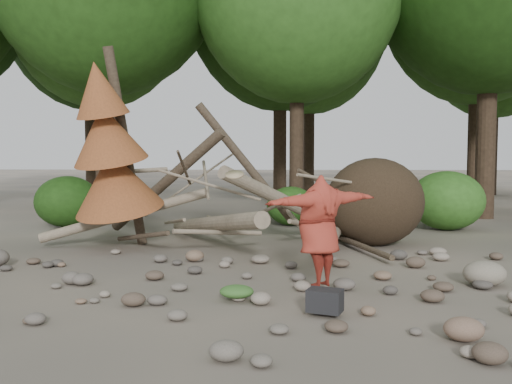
{
  "coord_description": "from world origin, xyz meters",
  "views": [
    {
      "loc": [
        0.41,
        -8.55,
        2.1
      ],
      "look_at": [
        0.03,
        1.5,
        1.4
      ],
      "focal_mm": 40.0,
      "sensor_mm": 36.0,
      "label": 1
    }
  ],
  "objects": [
    {
      "name": "bush_left",
      "position": [
        -5.5,
        7.2,
        0.72
      ],
      "size": [
        1.8,
        1.8,
        1.44
      ],
      "primitive_type": "ellipsoid",
      "color": "#1F4713",
      "rests_on": "ground"
    },
    {
      "name": "boulder_front_right",
      "position": [
        2.5,
        -2.24,
        0.13
      ],
      "size": [
        0.45,
        0.4,
        0.27
      ],
      "primitive_type": "ellipsoid",
      "color": "#7C604D",
      "rests_on": "ground"
    },
    {
      "name": "dead_conifer",
      "position": [
        -3.12,
        3.37,
        2.11
      ],
      "size": [
        2.06,
        2.16,
        4.35
      ],
      "color": "#4C3F30",
      "rests_on": "ground"
    },
    {
      "name": "boulder_mid_right",
      "position": [
        3.68,
        0.43,
        0.2
      ],
      "size": [
        0.66,
        0.6,
        0.4
      ],
      "primitive_type": "ellipsoid",
      "color": "gray",
      "rests_on": "ground"
    },
    {
      "name": "deadfall_pile",
      "position": [
        2.02,
        4.24,
        0.95
      ],
      "size": [
        8.55,
        5.24,
        3.3
      ],
      "color": "#332619",
      "rests_on": "ground"
    },
    {
      "name": "frisbee_thrower",
      "position": [
        1.04,
        -0.01,
        0.92
      ],
      "size": [
        2.47,
        1.68,
        1.76
      ],
      "color": "#9B3023",
      "rests_on": "ground"
    },
    {
      "name": "cloth_green",
      "position": [
        -0.16,
        -0.65,
        0.09
      ],
      "size": [
        0.49,
        0.4,
        0.18
      ],
      "primitive_type": "ellipsoid",
      "color": "#346127",
      "rests_on": "ground"
    },
    {
      "name": "bush_right",
      "position": [
        5.0,
        7.0,
        0.8
      ],
      "size": [
        2.0,
        2.0,
        1.6
      ],
      "primitive_type": "ellipsoid",
      "color": "#346B21",
      "rests_on": "ground"
    },
    {
      "name": "cloth_orange",
      "position": [
        1.04,
        -1.11,
        0.06
      ],
      "size": [
        0.32,
        0.26,
        0.12
      ],
      "primitive_type": "ellipsoid",
      "color": "#C07D21",
      "rests_on": "ground"
    },
    {
      "name": "backpack",
      "position": [
        1.02,
        -1.34,
        0.15
      ],
      "size": [
        0.51,
        0.42,
        0.29
      ],
      "primitive_type": "cube",
      "rotation": [
        0.0,
        0.0,
        -0.36
      ],
      "color": "black",
      "rests_on": "ground"
    },
    {
      "name": "bush_mid",
      "position": [
        0.8,
        7.8,
        0.56
      ],
      "size": [
        1.4,
        1.4,
        1.12
      ],
      "primitive_type": "ellipsoid",
      "color": "#2A5A1A",
      "rests_on": "ground"
    },
    {
      "name": "ground",
      "position": [
        0.0,
        0.0,
        0.0
      ],
      "size": [
        120.0,
        120.0,
        0.0
      ],
      "primitive_type": "plane",
      "color": "#514C44",
      "rests_on": "ground"
    }
  ]
}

